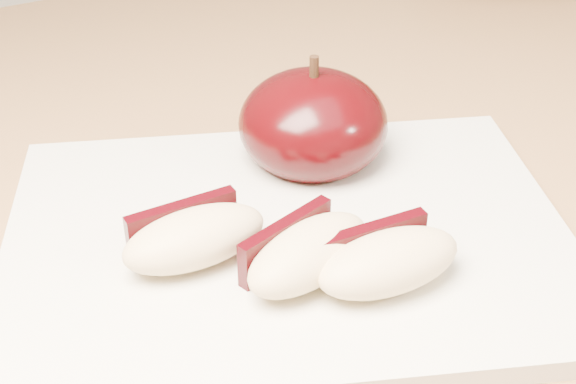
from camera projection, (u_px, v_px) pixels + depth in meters
back_cabinet at (54, 179)px, 1.28m from camera, size 2.40×0.62×0.94m
cutting_board at (288, 240)px, 0.43m from camera, size 0.36×0.32×0.01m
apple_half at (313, 124)px, 0.48m from camera, size 0.11×0.11×0.07m
apple_wedge_a at (193, 236)px, 0.40m from camera, size 0.08×0.04×0.03m
apple_wedge_b at (306, 252)px, 0.39m from camera, size 0.08×0.06×0.03m
apple_wedge_c at (387, 260)px, 0.39m from camera, size 0.08×0.04×0.03m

